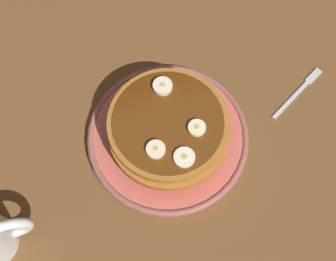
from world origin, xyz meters
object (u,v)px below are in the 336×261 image
pancake_stack (168,130)px  banana_slice_0 (163,86)px  banana_slice_3 (184,157)px  fork (300,90)px  banana_slice_2 (156,150)px  plate (168,136)px  banana_slice_1 (197,128)px

pancake_stack → banana_slice_0: size_ratio=6.36×
banana_slice_3 → fork: size_ratio=0.27×
banana_slice_2 → plate: bearing=52.5°
pancake_stack → banana_slice_1: banana_slice_1 is taller
banana_slice_2 → banana_slice_3: bearing=-32.5°
banana_slice_2 → pancake_stack: bearing=51.2°
pancake_stack → banana_slice_3: (0.64, -5.98, 3.10)cm
banana_slice_0 → banana_slice_3: banana_slice_0 is taller
banana_slice_1 → banana_slice_2: 6.92cm
banana_slice_1 → banana_slice_3: size_ratio=0.85×
banana_slice_1 → fork: bearing=12.0°
banana_slice_3 → banana_slice_2: bearing=147.5°
banana_slice_3 → fork: bearing=18.9°
pancake_stack → fork: size_ratio=1.65×
pancake_stack → banana_slice_3: bearing=-83.9°
pancake_stack → banana_slice_1: bearing=-29.9°
banana_slice_2 → fork: banana_slice_2 is taller
banana_slice_3 → fork: (23.99, 8.23, -7.37)cm
banana_slice_2 → fork: (27.60, 5.94, -7.45)cm
banana_slice_0 → banana_slice_3: size_ratio=0.97×
plate → fork: 24.68cm
plate → banana_slice_1: size_ratio=9.90×
plate → pancake_stack: (-0.05, -0.24, 3.49)cm
plate → banana_slice_3: banana_slice_3 is taller
banana_slice_1 → banana_slice_2: same height
fork → banana_slice_2: bearing=-167.9°
banana_slice_1 → banana_slice_2: bearing=-167.3°
plate → banana_slice_0: bearing=81.8°
fork → banana_slice_3: bearing=-161.1°
pancake_stack → fork: (24.63, 2.25, -4.27)cm
fork → plate: bearing=-175.3°
pancake_stack → plate: bearing=77.7°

